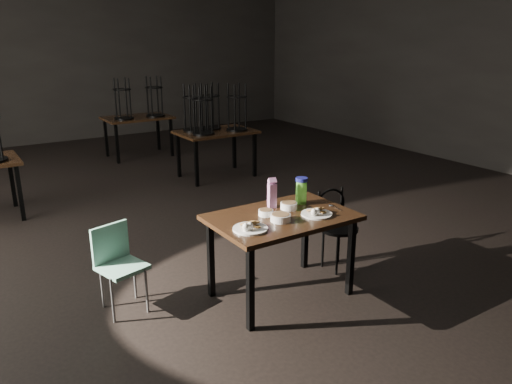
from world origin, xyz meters
TOP-DOWN VIEW (x-y plane):
  - room at (-0.06, 0.01)m, footprint 12.00×12.04m
  - main_table at (-0.51, -1.97)m, footprint 1.20×0.80m
  - plate_left at (-0.91, -2.11)m, footprint 0.28×0.28m
  - plate_right at (-0.26, -2.13)m, footprint 0.27×0.27m
  - bowl_near at (-0.62, -1.90)m, footprint 0.13×0.13m
  - bowl_far at (-0.36, -1.87)m, footprint 0.15×0.15m
  - bowl_big at (-0.59, -2.08)m, footprint 0.17×0.17m
  - juice_carton at (-0.46, -1.75)m, footprint 0.08×0.08m
  - water_bottle at (-0.17, -1.81)m, footprint 0.13×0.13m
  - spoon at (0.00, -2.02)m, footprint 0.05×0.18m
  - bentwood_chair at (0.28, -1.79)m, footprint 0.37×0.37m
  - school_chair at (-1.76, -1.42)m, footprint 0.41×0.41m
  - bg_table_right at (0.85, 1.73)m, footprint 1.20×0.80m
  - bg_table_far at (0.34, 3.73)m, footprint 1.20×0.80m

SIDE VIEW (x-z plane):
  - school_chair at x=-1.76m, z-range 0.08..0.80m
  - bentwood_chair at x=0.28m, z-range 0.07..0.85m
  - main_table at x=-0.51m, z-range 0.30..1.05m
  - bg_table_far at x=0.34m, z-range 0.01..1.49m
  - spoon at x=0.00m, z-range 0.75..0.76m
  - plate_right at x=-0.26m, z-range 0.73..0.82m
  - plate_left at x=-0.91m, z-range 0.73..0.82m
  - bowl_near at x=-0.62m, z-range 0.75..0.80m
  - bowl_far at x=-0.36m, z-range 0.75..0.81m
  - bowl_big at x=-0.59m, z-range 0.75..0.81m
  - bg_table_right at x=0.85m, z-range 0.06..1.54m
  - water_bottle at x=-0.17m, z-range 0.75..0.99m
  - juice_carton at x=-0.46m, z-range 0.74..1.01m
  - room at x=-0.06m, z-range 0.72..3.94m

